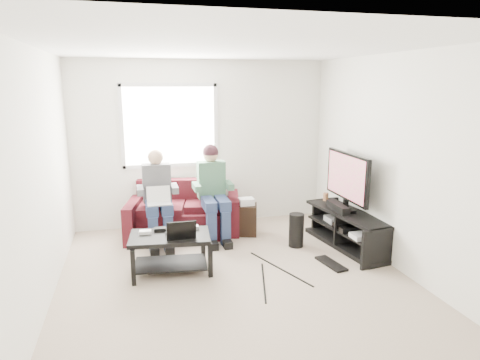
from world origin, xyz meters
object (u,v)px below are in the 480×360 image
at_px(sofa, 184,214).
at_px(subwoofer, 296,230).
at_px(tv_stand, 348,231).
at_px(end_table, 246,218).
at_px(tv, 347,178).
at_px(coffee_table, 170,245).

height_order(sofa, subwoofer, sofa).
height_order(sofa, tv_stand, sofa).
bearing_deg(sofa, end_table, -18.27).
distance_m(sofa, tv, 2.46).
bearing_deg(subwoofer, sofa, 146.71).
distance_m(sofa, end_table, 0.94).
xyz_separation_m(sofa, coffee_table, (-0.34, -1.35, 0.05)).
bearing_deg(end_table, tv, -30.76).
xyz_separation_m(sofa, tv, (2.14, -1.03, 0.66)).
relative_size(coffee_table, subwoofer, 2.12).
distance_m(coffee_table, end_table, 1.63).
xyz_separation_m(sofa, end_table, (0.90, -0.30, -0.04)).
bearing_deg(coffee_table, sofa, 75.89).
bearing_deg(tv, tv_stand, -88.53).
bearing_deg(sofa, tv, -25.82).
height_order(sofa, end_table, sofa).
height_order(coffee_table, tv, tv).
bearing_deg(subwoofer, end_table, 130.01).
height_order(tv_stand, tv, tv).
height_order(coffee_table, end_table, end_table).
relative_size(tv_stand, tv, 1.43).
height_order(tv_stand, end_table, end_table).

